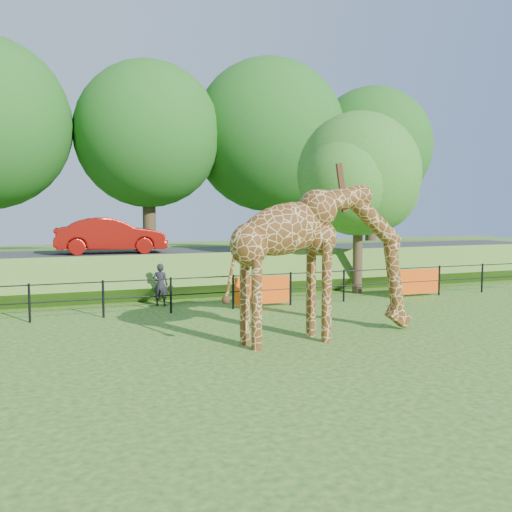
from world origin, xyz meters
The scene contains 9 objects.
ground centered at (0.00, 0.00, 0.00)m, with size 90.00×90.00×0.00m, color #245314.
giraffe centered at (2.75, 3.31, 1.90)m, with size 5.31×0.97×3.79m, color #583112, non-canonical shape.
perimeter_fence centered at (0.00, 8.00, 0.55)m, with size 28.07×0.10×1.10m, color black, non-canonical shape.
embankment centered at (0.00, 15.50, 0.65)m, with size 40.00×9.00×1.30m, color #245314.
road centered at (0.00, 14.00, 1.36)m, with size 40.00×5.00×0.12m, color #303032.
car_red centered at (-1.02, 14.00, 2.12)m, with size 1.49×4.27×1.41m, color #9F110B.
visitor centered at (-0.02, 9.46, 0.70)m, with size 0.51×0.33×1.39m, color black.
tree_east centered at (7.60, 9.63, 4.28)m, with size 5.40×4.71×6.76m.
bg_tree_line centered at (1.89, 22.00, 7.19)m, with size 37.30×8.80×11.82m.
Camera 1 is at (-3.79, -8.92, 3.16)m, focal length 40.00 mm.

